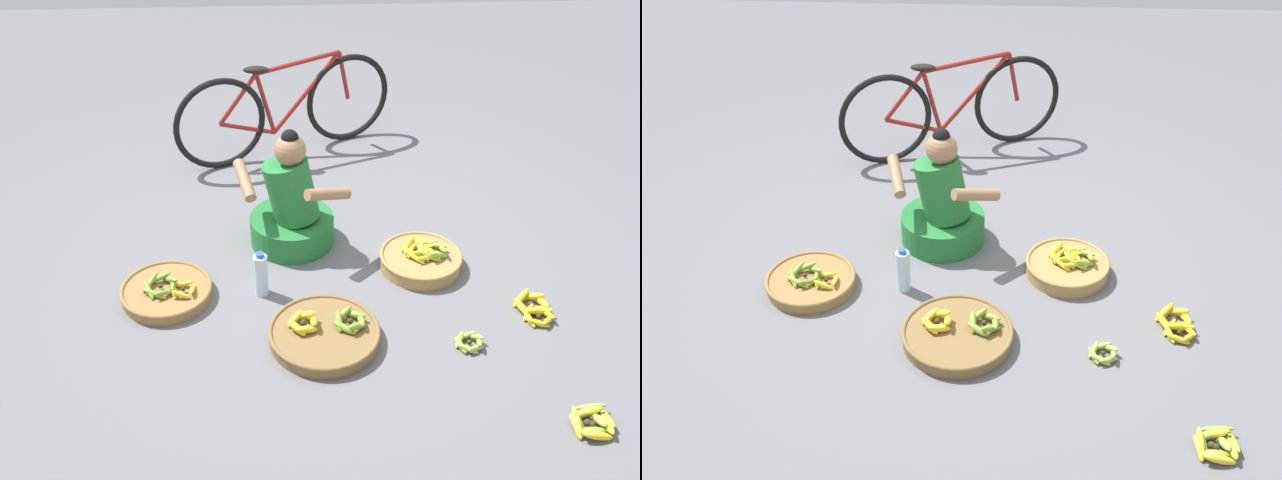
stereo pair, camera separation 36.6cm
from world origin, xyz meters
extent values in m
plane|color=slate|center=(0.00, 0.00, 0.00)|extent=(10.00, 10.00, 0.00)
cylinder|color=#237233|center=(-0.15, 0.30, 0.09)|extent=(0.52, 0.52, 0.18)
cylinder|color=#237233|center=(-0.15, 0.30, 0.37)|extent=(0.43, 0.39, 0.43)
sphere|color=#9E704C|center=(-0.15, 0.30, 0.64)|extent=(0.19, 0.19, 0.19)
sphere|color=black|center=(-0.15, 0.30, 0.72)|extent=(0.10, 0.10, 0.10)
cylinder|color=#9E704C|center=(-0.42, 0.31, 0.44)|extent=(0.15, 0.31, 0.16)
cylinder|color=#9E704C|center=(0.06, 0.12, 0.44)|extent=(0.30, 0.22, 0.16)
torus|color=black|center=(-0.63, 1.27, 0.34)|extent=(0.65, 0.31, 0.68)
torus|color=black|center=(0.31, 1.67, 0.34)|extent=(0.65, 0.31, 0.68)
cylinder|color=maroon|center=(-0.01, 1.53, 0.45)|extent=(0.52, 0.24, 0.55)
cylinder|color=maroon|center=(-0.31, 1.41, 0.43)|extent=(0.15, 0.09, 0.49)
cylinder|color=maroon|center=(-0.06, 1.51, 0.69)|extent=(0.61, 0.28, 0.08)
cylinder|color=maroon|center=(-0.44, 1.35, 0.27)|extent=(0.40, 0.19, 0.18)
cylinder|color=maroon|center=(-0.50, 1.33, 0.50)|extent=(0.30, 0.15, 0.35)
cylinder|color=maroon|center=(0.27, 1.65, 0.53)|extent=(0.11, 0.07, 0.38)
ellipsoid|color=black|center=(-0.36, 1.39, 0.70)|extent=(0.18, 0.08, 0.05)
cylinder|color=olive|center=(-0.87, -0.22, 0.03)|extent=(0.50, 0.50, 0.06)
torus|color=olive|center=(-0.87, -0.22, 0.06)|extent=(0.52, 0.52, 0.02)
ellipsoid|color=yellow|center=(-0.72, -0.26, 0.09)|extent=(0.03, 0.12, 0.05)
ellipsoid|color=yellow|center=(-0.77, -0.21, 0.09)|extent=(0.12, 0.03, 0.05)
ellipsoid|color=yellow|center=(-0.82, -0.28, 0.08)|extent=(0.05, 0.12, 0.05)
ellipsoid|color=yellow|center=(-0.77, -0.31, 0.09)|extent=(0.12, 0.04, 0.07)
sphere|color=#382D19|center=(-0.77, -0.26, 0.09)|extent=(0.03, 0.03, 0.03)
ellipsoid|color=olive|center=(-0.83, -0.22, 0.09)|extent=(0.05, 0.16, 0.07)
ellipsoid|color=olive|center=(-0.85, -0.18, 0.10)|extent=(0.13, 0.13, 0.08)
ellipsoid|color=olive|center=(-0.91, -0.17, 0.09)|extent=(0.15, 0.07, 0.08)
ellipsoid|color=olive|center=(-0.96, -0.20, 0.09)|extent=(0.10, 0.15, 0.08)
ellipsoid|color=olive|center=(-0.96, -0.26, 0.09)|extent=(0.09, 0.15, 0.06)
ellipsoid|color=olive|center=(-0.93, -0.29, 0.09)|extent=(0.15, 0.09, 0.05)
ellipsoid|color=olive|center=(-0.86, -0.29, 0.09)|extent=(0.14, 0.11, 0.07)
sphere|color=#382D19|center=(-0.90, -0.23, 0.09)|extent=(0.03, 0.03, 0.03)
cylinder|color=brown|center=(0.00, -0.63, 0.03)|extent=(0.58, 0.58, 0.07)
torus|color=brown|center=(0.00, -0.63, 0.07)|extent=(0.59, 0.59, 0.02)
ellipsoid|color=olive|center=(0.20, -0.58, 0.09)|extent=(0.04, 0.14, 0.07)
ellipsoid|color=olive|center=(0.17, -0.54, 0.09)|extent=(0.14, 0.10, 0.06)
ellipsoid|color=olive|center=(0.10, -0.54, 0.10)|extent=(0.13, 0.11, 0.08)
ellipsoid|color=olive|center=(0.08, -0.59, 0.10)|extent=(0.04, 0.14, 0.08)
ellipsoid|color=olive|center=(0.11, -0.64, 0.09)|extent=(0.13, 0.11, 0.06)
ellipsoid|color=olive|center=(0.17, -0.63, 0.10)|extent=(0.13, 0.11, 0.08)
sphere|color=#382D19|center=(0.14, -0.59, 0.10)|extent=(0.03, 0.03, 0.03)
ellipsoid|color=yellow|center=(-0.05, -0.59, 0.10)|extent=(0.04, 0.13, 0.09)
ellipsoid|color=yellow|center=(-0.09, -0.54, 0.10)|extent=(0.13, 0.07, 0.09)
ellipsoid|color=yellow|center=(-0.15, -0.55, 0.10)|extent=(0.11, 0.12, 0.07)
ellipsoid|color=yellow|center=(-0.14, -0.63, 0.10)|extent=(0.12, 0.11, 0.08)
ellipsoid|color=yellow|center=(-0.09, -0.64, 0.10)|extent=(0.13, 0.07, 0.07)
sphere|color=#382D19|center=(-0.11, -0.59, 0.10)|extent=(0.04, 0.04, 0.04)
cylinder|color=#A87F47|center=(0.61, -0.01, 0.04)|extent=(0.48, 0.48, 0.08)
torus|color=#A87F47|center=(0.61, -0.01, 0.08)|extent=(0.49, 0.49, 0.02)
ellipsoid|color=#8CAD38|center=(0.74, 0.00, 0.12)|extent=(0.04, 0.14, 0.09)
ellipsoid|color=#8CAD38|center=(0.71, 0.05, 0.11)|extent=(0.14, 0.11, 0.06)
ellipsoid|color=#8CAD38|center=(0.66, 0.06, 0.11)|extent=(0.15, 0.07, 0.06)
ellipsoid|color=#8CAD38|center=(0.61, 0.01, 0.11)|extent=(0.07, 0.15, 0.08)
ellipsoid|color=#8CAD38|center=(0.62, -0.02, 0.11)|extent=(0.08, 0.15, 0.07)
ellipsoid|color=#8CAD38|center=(0.65, -0.06, 0.11)|extent=(0.15, 0.08, 0.08)
ellipsoid|color=#8CAD38|center=(0.71, -0.06, 0.12)|extent=(0.14, 0.09, 0.09)
sphere|color=#382D19|center=(0.68, 0.00, 0.11)|extent=(0.03, 0.03, 0.03)
ellipsoid|color=gold|center=(0.64, 0.03, 0.11)|extent=(0.04, 0.13, 0.06)
ellipsoid|color=gold|center=(0.61, 0.07, 0.12)|extent=(0.13, 0.10, 0.09)
ellipsoid|color=gold|center=(0.54, 0.06, 0.12)|extent=(0.12, 0.12, 0.09)
ellipsoid|color=gold|center=(0.52, 0.01, 0.11)|extent=(0.06, 0.14, 0.06)
ellipsoid|color=gold|center=(0.56, -0.03, 0.11)|extent=(0.14, 0.08, 0.06)
ellipsoid|color=gold|center=(0.61, -0.03, 0.12)|extent=(0.13, 0.09, 0.08)
sphere|color=#382D19|center=(0.58, 0.02, 0.11)|extent=(0.03, 0.03, 0.03)
ellipsoid|color=yellow|center=(0.67, -0.01, 0.11)|extent=(0.04, 0.14, 0.08)
ellipsoid|color=yellow|center=(0.63, 0.04, 0.11)|extent=(0.14, 0.08, 0.07)
ellipsoid|color=yellow|center=(0.56, 0.02, 0.11)|extent=(0.10, 0.13, 0.06)
ellipsoid|color=yellow|center=(0.57, -0.06, 0.11)|extent=(0.12, 0.11, 0.06)
ellipsoid|color=yellow|center=(0.63, -0.07, 0.11)|extent=(0.14, 0.09, 0.06)
sphere|color=#382D19|center=(0.61, -0.02, 0.11)|extent=(0.03, 0.03, 0.03)
ellipsoid|color=#9EB747|center=(0.81, -0.72, 0.03)|extent=(0.05, 0.12, 0.08)
ellipsoid|color=#9EB747|center=(0.79, -0.67, 0.03)|extent=(0.11, 0.10, 0.07)
ellipsoid|color=#9EB747|center=(0.75, -0.66, 0.03)|extent=(0.12, 0.05, 0.06)
ellipsoid|color=#9EB747|center=(0.71, -0.68, 0.02)|extent=(0.08, 0.12, 0.06)
ellipsoid|color=#9EB747|center=(0.71, -0.72, 0.02)|extent=(0.07, 0.12, 0.05)
ellipsoid|color=#9EB747|center=(0.74, -0.75, 0.02)|extent=(0.12, 0.07, 0.06)
ellipsoid|color=#9EB747|center=(0.78, -0.75, 0.02)|extent=(0.12, 0.08, 0.06)
sphere|color=#382D19|center=(0.76, -0.71, 0.03)|extent=(0.03, 0.03, 0.03)
ellipsoid|color=#9EB747|center=(1.24, -1.27, 0.03)|extent=(0.06, 0.13, 0.08)
ellipsoid|color=#9EB747|center=(1.17, -1.22, 0.03)|extent=(0.14, 0.07, 0.06)
ellipsoid|color=#9EB747|center=(1.13, -1.29, 0.03)|extent=(0.06, 0.13, 0.06)
ellipsoid|color=#9EB747|center=(1.19, -1.33, 0.03)|extent=(0.13, 0.05, 0.06)
sphere|color=#382D19|center=(1.18, -1.28, 0.03)|extent=(0.04, 0.04, 0.04)
ellipsoid|color=yellow|center=(1.27, -1.29, 0.03)|extent=(0.04, 0.16, 0.07)
ellipsoid|color=yellow|center=(1.20, -1.22, 0.03)|extent=(0.16, 0.04, 0.08)
ellipsoid|color=yellow|center=(1.13, -1.28, 0.03)|extent=(0.05, 0.16, 0.09)
ellipsoid|color=yellow|center=(1.20, -1.36, 0.03)|extent=(0.16, 0.04, 0.08)
sphere|color=#382D19|center=(1.20, -1.29, 0.03)|extent=(0.03, 0.03, 0.03)
ellipsoid|color=#8CAD38|center=(1.29, -1.24, 0.02)|extent=(0.04, 0.16, 0.06)
ellipsoid|color=#8CAD38|center=(1.23, -1.18, 0.03)|extent=(0.16, 0.05, 0.07)
ellipsoid|color=#8CAD38|center=(1.15, -1.26, 0.03)|extent=(0.04, 0.16, 0.06)
ellipsoid|color=#8CAD38|center=(1.22, -1.32, 0.02)|extent=(0.16, 0.03, 0.06)
sphere|color=#382D19|center=(1.22, -1.25, 0.02)|extent=(0.03, 0.03, 0.03)
ellipsoid|color=gold|center=(1.23, -0.51, 0.03)|extent=(0.06, 0.13, 0.07)
ellipsoid|color=gold|center=(1.21, -0.48, 0.03)|extent=(0.13, 0.10, 0.07)
ellipsoid|color=gold|center=(1.17, -0.47, 0.02)|extent=(0.13, 0.04, 0.06)
ellipsoid|color=gold|center=(1.13, -0.49, 0.03)|extent=(0.10, 0.12, 0.07)
ellipsoid|color=gold|center=(1.12, -0.54, 0.02)|extent=(0.06, 0.13, 0.06)
ellipsoid|color=gold|center=(1.16, -0.58, 0.03)|extent=(0.13, 0.06, 0.06)
ellipsoid|color=gold|center=(1.22, -0.56, 0.03)|extent=(0.11, 0.12, 0.07)
sphere|color=#382D19|center=(1.18, -0.52, 0.03)|extent=(0.03, 0.03, 0.03)
ellipsoid|color=gold|center=(1.23, -0.42, 0.03)|extent=(0.06, 0.15, 0.08)
ellipsoid|color=gold|center=(1.19, -0.37, 0.04)|extent=(0.15, 0.09, 0.09)
ellipsoid|color=gold|center=(1.12, -0.38, 0.04)|extent=(0.14, 0.13, 0.10)
ellipsoid|color=gold|center=(1.11, -0.46, 0.03)|extent=(0.11, 0.15, 0.08)
ellipsoid|color=gold|center=(1.18, -0.49, 0.03)|extent=(0.15, 0.08, 0.08)
sphere|color=#382D19|center=(1.16, -0.43, 0.03)|extent=(0.03, 0.03, 0.03)
cylinder|color=silver|center=(-0.33, -0.21, 0.13)|extent=(0.08, 0.08, 0.26)
cylinder|color=#2D59B7|center=(-0.33, -0.21, 0.27)|extent=(0.04, 0.04, 0.02)
camera|label=1|loc=(-0.17, -3.53, 2.69)|focal=41.74mm
camera|label=2|loc=(0.19, -3.53, 2.69)|focal=41.74mm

